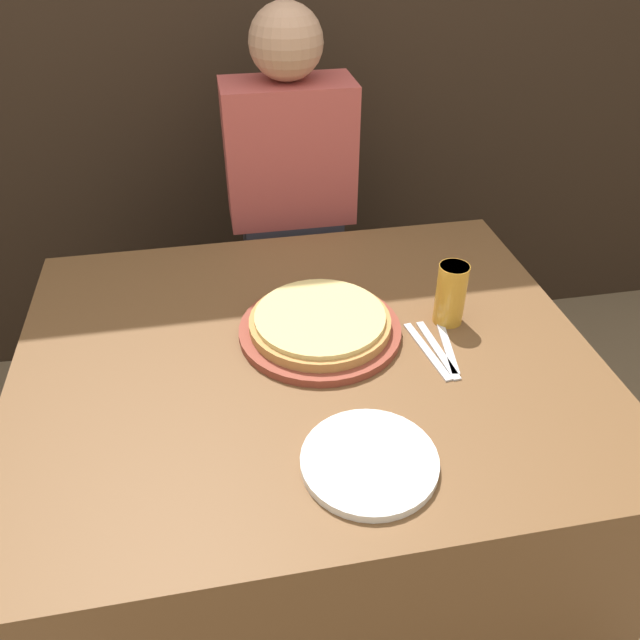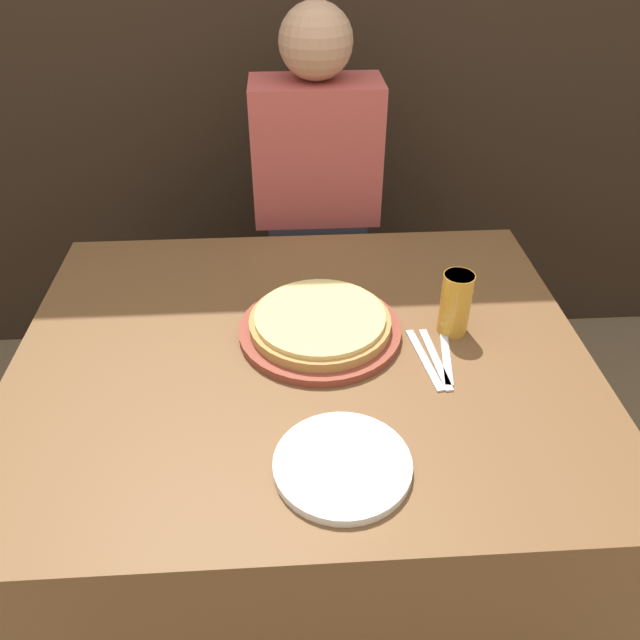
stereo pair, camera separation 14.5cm
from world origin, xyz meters
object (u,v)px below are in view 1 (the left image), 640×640
object	(u,v)px
fork	(427,351)
dinner_knife	(437,350)
beer_glass	(451,292)
pizza_on_board	(320,325)
diner_person	(292,233)
spoon	(448,348)
dinner_plate	(369,461)

from	to	relation	value
fork	dinner_knife	bearing A→B (deg)	0.00
beer_glass	fork	world-z (taller)	beer_glass
pizza_on_board	diner_person	distance (m)	0.67
beer_glass	spoon	bearing A→B (deg)	-108.81
fork	spoon	xyz separation A→B (m)	(0.05, 0.00, 0.00)
fork	dinner_knife	size ratio (longest dim) A/B	1.00
dinner_plate	pizza_on_board	bearing A→B (deg)	92.29
pizza_on_board	dinner_plate	bearing A→B (deg)	-87.71
pizza_on_board	dinner_knife	bearing A→B (deg)	-23.79
dinner_plate	diner_person	distance (m)	1.07
dinner_knife	diner_person	size ratio (longest dim) A/B	0.16
dinner_plate	beer_glass	bearing A→B (deg)	53.61
beer_glass	dinner_knife	xyz separation A→B (m)	(-0.06, -0.11, -0.08)
pizza_on_board	diner_person	bearing A→B (deg)	87.51
diner_person	beer_glass	bearing A→B (deg)	-66.79
beer_glass	dinner_plate	size ratio (longest dim) A/B	0.60
pizza_on_board	beer_glass	bearing A→B (deg)	-0.85
fork	dinner_knife	distance (m)	0.03
spoon	dinner_knife	bearing A→B (deg)	-180.00
beer_glass	spoon	size ratio (longest dim) A/B	0.85
dinner_knife	spoon	bearing A→B (deg)	0.00
dinner_plate	fork	xyz separation A→B (m)	(0.21, 0.30, -0.01)
beer_glass	dinner_plate	xyz separation A→B (m)	(-0.30, -0.40, -0.08)
pizza_on_board	dinner_plate	world-z (taller)	pizza_on_board
dinner_plate	spoon	distance (m)	0.40
pizza_on_board	fork	world-z (taller)	pizza_on_board
diner_person	spoon	bearing A→B (deg)	-72.13
dinner_knife	spoon	world-z (taller)	same
beer_glass	dinner_knife	size ratio (longest dim) A/B	0.72
beer_glass	spoon	xyz separation A→B (m)	(-0.04, -0.11, -0.08)
dinner_plate	diner_person	xyz separation A→B (m)	(0.01, 1.07, -0.09)
dinner_knife	beer_glass	bearing A→B (deg)	60.09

